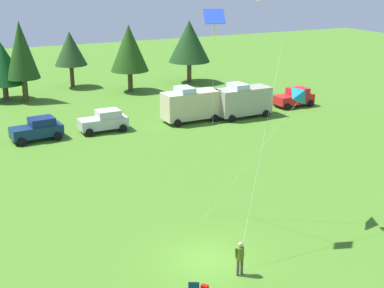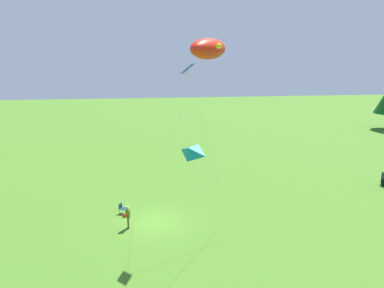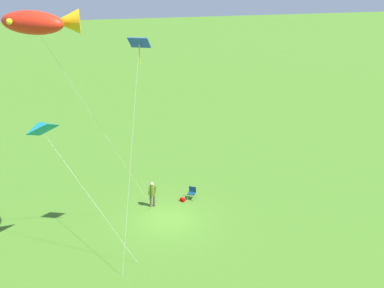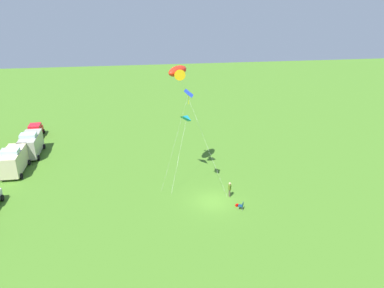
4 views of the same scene
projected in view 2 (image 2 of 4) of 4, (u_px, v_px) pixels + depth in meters
The scene contains 7 objects.
ground_plane at pixel (155, 222), 28.60m from camera, with size 160.00×160.00×0.00m, color #447522.
person_kite_flyer at pixel (128, 215), 27.40m from camera, with size 0.56×0.36×1.74m.
folding_chair at pixel (122, 208), 30.09m from camera, with size 0.65×0.65×0.82m.
backpack_on_grass at pixel (125, 215), 29.55m from camera, with size 0.32×0.22×0.22m, color #BF0B05.
kite_large_fish at pixel (207, 49), 19.97m from camera, with size 7.58×6.15×13.41m.
kite_delta_teal at pixel (188, 152), 20.46m from camera, with size 5.51×3.33×7.81m.
kite_diamond_blue at pixel (189, 74), 24.65m from camera, with size 2.20×3.49×11.94m.
Camera 2 is at (26.49, -0.42, 12.67)m, focal length 35.00 mm.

